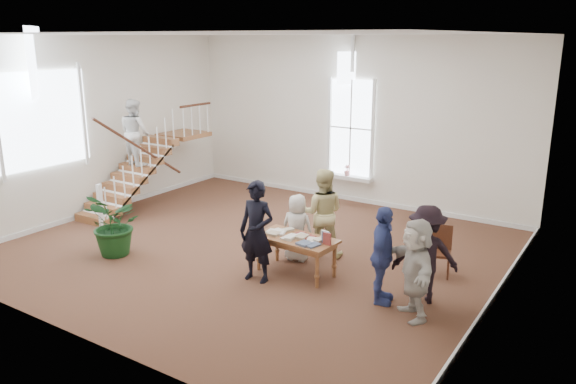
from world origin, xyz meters
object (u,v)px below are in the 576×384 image
Objects in this scene: police_officer at (257,232)px; person_yellow at (322,213)px; floor_plant at (115,225)px; library_table at (296,241)px; side_chair at (440,248)px; woman_cluster_c at (415,269)px; woman_cluster_a at (382,256)px; woman_cluster_b at (426,254)px; elderly_woman at (297,228)px.

police_officer is 1.03× the size of person_yellow.
library_table is at bearing 18.86° from floor_plant.
floor_plant is (-3.65, -1.25, 0.02)m from library_table.
police_officer is 3.54m from side_chair.
woman_cluster_c is at bearing -0.70° from police_officer.
woman_cluster_a is 0.75m from woman_cluster_b.
elderly_woman is at bearing 29.30° from floor_plant.
woman_cluster_b is 6.31m from floor_plant.
police_officer reaches higher than woman_cluster_b.
woman_cluster_a is (2.34, 0.41, -0.10)m from police_officer.
police_officer is at bearing 84.86° from woman_cluster_a.
woman_cluster_b is at bearing -100.76° from side_chair.
elderly_woman is at bearing 123.94° from library_table.
elderly_woman is 0.80× the size of woman_cluster_b.
library_table is 0.87× the size of person_yellow.
woman_cluster_a is (1.88, -0.23, 0.20)m from library_table.
woman_cluster_a is (1.94, -1.34, -0.07)m from person_yellow.
woman_cluster_a is at bearing -3.50° from library_table.
side_chair reaches higher than library_table.
side_chair is at bearing 36.23° from library_table.
elderly_woman is 0.83× the size of woman_cluster_c.
person_yellow is 2.35m from woman_cluster_a.
person_yellow is 1.92× the size of side_chair.
side_chair is at bearing -170.02° from elderly_woman.
floor_plant is at bearing -157.52° from library_table.
floor_plant is at bearing -172.73° from side_chair.
library_table is 0.94× the size of woman_cluster_b.
police_officer reaches higher than woman_cluster_c.
side_chair is at bearing 24.60° from floor_plant.
elderly_woman is at bearing -179.01° from side_chair.
police_officer is 1.38× the size of elderly_woman.
woman_cluster_b is at bearing 144.21° from woman_cluster_c.
police_officer is 3.27m from floor_plant.
police_officer is 1.42× the size of floor_plant.
elderly_woman is at bearing -150.81° from woman_cluster_c.
person_yellow is 1.08× the size of woman_cluster_b.
woman_cluster_c is (2.60, -1.54, -0.09)m from person_yellow.
library_table is at bearing -22.17° from woman_cluster_b.
floor_plant is at bearing 20.95° from elderly_woman.
woman_cluster_c reaches higher than side_chair.
woman_cluster_b is at bearing 13.41° from floor_plant.
floor_plant is (-3.30, -1.85, -0.02)m from elderly_woman.
woman_cluster_b is at bearing 11.62° from police_officer.
library_table is at bearing 67.75° from woman_cluster_a.
side_chair is at bearing -110.54° from woman_cluster_b.
woman_cluster_b is 1.03× the size of woman_cluster_c.
woman_cluster_b reaches higher than woman_cluster_c.
library_table is 1.17× the size of elderly_woman.
person_yellow is 2.45m from side_chair.
elderly_woman is (-0.35, 0.60, 0.04)m from library_table.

